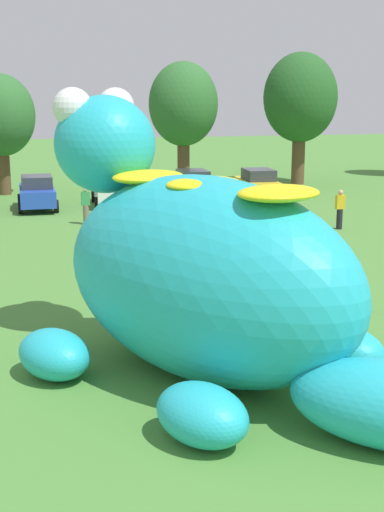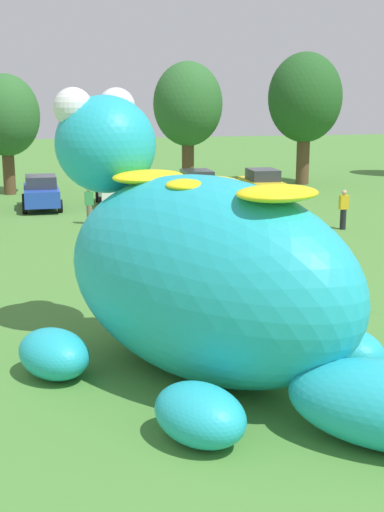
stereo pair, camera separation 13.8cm
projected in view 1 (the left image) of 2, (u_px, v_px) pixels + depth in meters
ground_plane at (212, 370)px, 14.79m from camera, size 160.00×160.00×0.00m
giant_inflatable_creature at (205, 275)px, 14.11m from camera, size 9.63×9.64×5.86m
car_blue at (37, 193)px, 35.18m from camera, size 1.94×4.10×1.72m
car_white at (112, 189)px, 36.49m from camera, size 2.07×4.17×1.72m
car_green at (192, 186)px, 37.77m from camera, size 2.00×4.13×1.72m
car_yellow at (258, 185)px, 38.25m from camera, size 2.12×4.19×1.72m
tree_mid_left at (1, 116)px, 39.60m from camera, size 3.86×3.86×6.84m
tree_centre_left at (183, 105)px, 43.56m from camera, size 4.34×4.34×7.70m
tree_centre at (300, 99)px, 44.15m from camera, size 4.67×4.67×8.29m
spectator_near_inflatable at (86, 206)px, 31.07m from camera, size 0.38×0.26×1.71m
spectator_mid_field at (198, 223)px, 26.86m from camera, size 0.38×0.26×1.71m
spectator_by_cars at (340, 210)px, 30.04m from camera, size 0.38×0.26×1.71m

